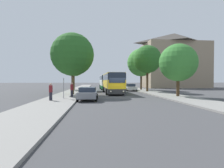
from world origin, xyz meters
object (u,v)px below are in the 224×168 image
(bus_front, at_px, (112,83))
(tree_right_far, at_px, (141,63))
(bus_rear, at_px, (104,81))
(parked_car_left_curb, at_px, (88,93))
(parked_car_right_far, at_px, (123,86))
(bus_stop_sign, at_px, (64,86))
(tree_right_mid, at_px, (147,59))
(tree_right_near, at_px, (178,63))
(bus_middle, at_px, (106,82))
(parked_car_right_near, at_px, (130,87))
(tree_left_far, at_px, (74,63))
(pedestrian_waiting_far, at_px, (51,92))
(pedestrian_waiting_near, at_px, (72,90))
(tree_left_near, at_px, (73,55))

(bus_front, bearing_deg, tree_right_far, 49.09)
(bus_rear, distance_m, parked_car_left_curb, 38.83)
(parked_car_right_far, bearing_deg, bus_front, 73.50)
(bus_rear, distance_m, parked_car_right_far, 15.31)
(bus_rear, relative_size, bus_stop_sign, 4.84)
(tree_right_mid, bearing_deg, tree_right_near, -84.70)
(bus_front, relative_size, parked_car_right_far, 2.84)
(bus_rear, bearing_deg, tree_right_near, -78.53)
(bus_front, relative_size, bus_middle, 1.07)
(parked_car_left_curb, distance_m, bus_stop_sign, 2.95)
(parked_car_right_far, relative_size, tree_right_near, 0.62)
(bus_middle, bearing_deg, parked_car_right_far, -9.16)
(bus_stop_sign, height_order, tree_right_mid, tree_right_mid)
(parked_car_right_near, height_order, tree_right_mid, tree_right_mid)
(parked_car_right_near, distance_m, tree_right_far, 6.62)
(bus_middle, relative_size, tree_left_far, 1.27)
(pedestrian_waiting_far, relative_size, tree_right_near, 0.26)
(bus_front, distance_m, pedestrian_waiting_near, 9.74)
(tree_left_far, bearing_deg, tree_right_mid, -26.95)
(parked_car_left_curb, height_order, pedestrian_waiting_near, pedestrian_waiting_near)
(bus_rear, distance_m, tree_right_far, 21.35)
(pedestrian_waiting_near, height_order, tree_right_mid, tree_right_mid)
(parked_car_right_near, height_order, tree_right_far, tree_right_far)
(bus_middle, xyz_separation_m, tree_right_mid, (7.05, -11.87, 4.27))
(bus_middle, height_order, pedestrian_waiting_near, bus_middle)
(parked_car_right_near, xyz_separation_m, tree_left_near, (-10.62, -9.31, 5.24))
(bus_middle, relative_size, pedestrian_waiting_near, 6.30)
(bus_middle, bearing_deg, bus_front, -90.00)
(bus_rear, distance_m, tree_left_near, 32.23)
(parked_car_right_far, relative_size, tree_right_mid, 0.49)
(bus_rear, height_order, parked_car_right_near, bus_rear)
(bus_front, height_order, bus_middle, bus_middle)
(bus_front, relative_size, tree_left_near, 1.30)
(tree_right_near, xyz_separation_m, tree_right_mid, (-0.95, 10.20, 1.64))
(parked_car_right_near, bearing_deg, bus_middle, -59.92)
(parked_car_right_far, height_order, tree_left_far, tree_left_far)
(parked_car_left_curb, height_order, tree_left_near, tree_left_near)
(bus_stop_sign, relative_size, tree_left_far, 0.26)
(bus_middle, relative_size, bus_stop_sign, 4.81)
(bus_middle, relative_size, bus_rear, 1.00)
(parked_car_left_curb, height_order, parked_car_right_far, parked_car_left_curb)
(tree_right_mid, bearing_deg, bus_rear, 104.57)
(bus_stop_sign, relative_size, tree_right_mid, 0.27)
(tree_right_far, bearing_deg, bus_stop_sign, -126.92)
(bus_front, distance_m, tree_left_far, 12.95)
(bus_front, xyz_separation_m, pedestrian_waiting_far, (-7.35, -11.37, -0.74))
(bus_front, xyz_separation_m, tree_right_near, (7.72, -7.89, 2.68))
(parked_car_right_near, bearing_deg, pedestrian_waiting_near, 53.91)
(tree_left_near, height_order, tree_right_near, tree_left_near)
(parked_car_left_curb, height_order, tree_right_far, tree_right_far)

